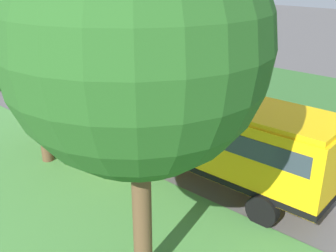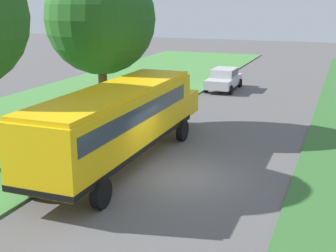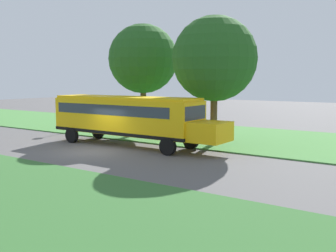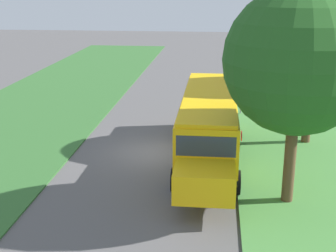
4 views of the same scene
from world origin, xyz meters
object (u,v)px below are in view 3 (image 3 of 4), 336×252
at_px(school_bus, 129,116).
at_px(stop_sign, 66,111).
at_px(oak_tree_beside_bus, 143,59).
at_px(oak_tree_roadside_mid, 215,58).

distance_m(school_bus, stop_sign, 8.33).
bearing_deg(stop_sign, oak_tree_beside_bus, 121.14).
xyz_separation_m(oak_tree_beside_bus, stop_sign, (3.22, -5.33, -4.06)).
bearing_deg(school_bus, oak_tree_roadside_mid, 127.72).
xyz_separation_m(school_bus, oak_tree_beside_bus, (-5.12, -2.78, 3.87)).
height_order(school_bus, oak_tree_roadside_mid, oak_tree_roadside_mid).
xyz_separation_m(school_bus, oak_tree_roadside_mid, (-3.39, 4.38, 3.70)).
relative_size(oak_tree_roadside_mid, stop_sign, 3.01).
height_order(oak_tree_beside_bus, stop_sign, oak_tree_beside_bus).
distance_m(oak_tree_beside_bus, oak_tree_roadside_mid, 7.36).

